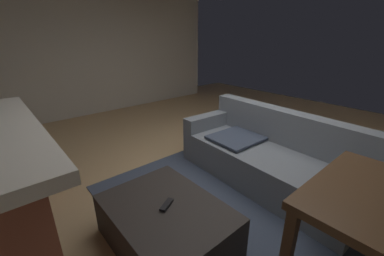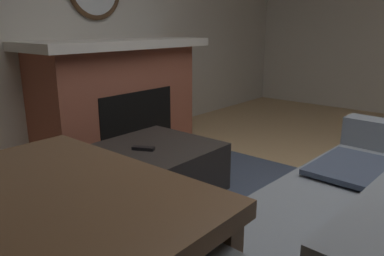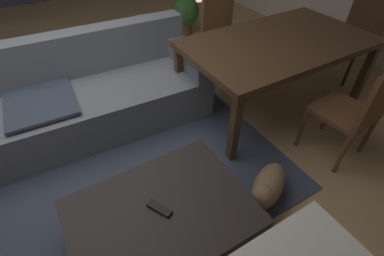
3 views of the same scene
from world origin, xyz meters
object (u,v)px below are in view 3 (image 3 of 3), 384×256
couch (91,96)px  dining_chair_north (222,29)px  ottoman_coffee_table (163,227)px  dining_table (278,47)px  potted_plant (185,13)px  small_dog (268,187)px  tv_remote (160,209)px  dining_chair_south (358,108)px  dining_chair_east (357,33)px

couch → dining_chair_north: 1.76m
couch → ottoman_coffee_table: bearing=-89.6°
dining_table → dining_chair_north: bearing=90.1°
couch → potted_plant: size_ratio=3.67×
dining_chair_north → couch: bearing=-171.5°
ottoman_coffee_table → small_dog: (0.82, -0.10, -0.02)m
tv_remote → dining_chair_south: bearing=-29.8°
ottoman_coffee_table → dining_chair_east: size_ratio=1.17×
tv_remote → ottoman_coffee_table: bearing=-100.6°
dining_chair_south → dining_chair_east: same height
couch → small_dog: couch is taller
tv_remote → small_dog: bearing=-35.2°
couch → ottoman_coffee_table: couch is taller
dining_chair_south → potted_plant: 3.01m
potted_plant → dining_chair_east: bearing=-60.4°
dining_table → dining_chair_south: 0.94m
ottoman_coffee_table → small_dog: 0.82m
couch → small_dog: bearing=-63.2°
couch → small_dog: size_ratio=4.44×
couch → dining_table: (1.73, -0.67, 0.37)m
small_dog → dining_chair_east: bearing=23.9°
small_dog → couch: bearing=116.8°
dining_chair_east → potted_plant: bearing=119.6°
dining_table → dining_chair_east: (1.31, 0.01, -0.15)m
dining_chair_east → dining_chair_south: bearing=-144.3°
ottoman_coffee_table → dining_chair_east: 3.17m
ottoman_coffee_table → dining_chair_south: dining_chair_south is taller
couch → tv_remote: size_ratio=13.91×
couch → dining_chair_east: bearing=-12.3°
dining_chair_south → tv_remote: bearing=177.8°
ottoman_coffee_table → dining_chair_east: bearing=16.2°
dining_chair_north → small_dog: (-0.90, -1.90, -0.35)m
potted_plant → dining_chair_north: bearing=-96.8°
tv_remote → dining_table: size_ratio=0.09×
dining_chair_north → potted_plant: bearing=83.2°
dining_table → potted_plant: 2.10m
ottoman_coffee_table → dining_chair_north: dining_chair_north is taller
tv_remote → dining_table: (1.72, 0.86, 0.28)m
dining_chair_east → small_dog: 2.44m
tv_remote → dining_chair_east: bearing=-11.6°
potted_plant → small_dog: size_ratio=1.21×
dining_chair_south → dining_chair_east: (1.30, 0.93, 0.00)m
dining_chair_east → potted_plant: dining_chair_east is taller
tv_remote → dining_chair_north: bearing=18.6°
dining_chair_south → couch: bearing=137.4°
potted_plant → small_dog: potted_plant is taller
tv_remote → dining_chair_south: dining_chair_south is taller
ottoman_coffee_table → small_dog: size_ratio=2.17×
ottoman_coffee_table → dining_chair_south: size_ratio=1.17×
tv_remote → potted_plant: size_ratio=0.26×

